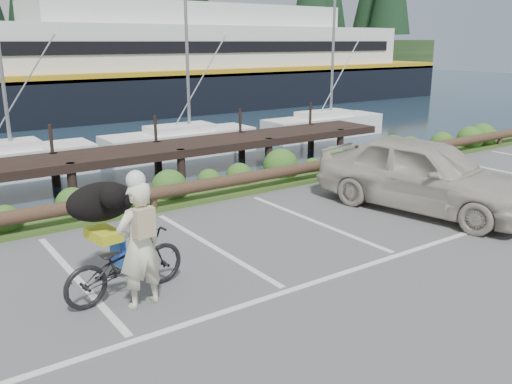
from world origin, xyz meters
TOP-DOWN VIEW (x-y plane):
  - ground at (0.00, 0.00)m, footprint 72.00×72.00m
  - vegetation_strip at (0.00, 5.30)m, footprint 34.00×1.60m
  - log_rail at (0.00, 4.60)m, footprint 32.00×0.30m
  - bicycle at (-2.14, 0.95)m, footprint 2.09×0.97m
  - cyclist at (-2.08, 0.48)m, footprint 0.76×0.55m
  - dog at (-2.23, 1.59)m, footprint 0.68×1.16m
  - parked_car at (5.25, 1.20)m, footprint 3.01×5.33m

SIDE VIEW (x-z plane):
  - ground at x=0.00m, z-range 0.00..0.00m
  - log_rail at x=0.00m, z-range -0.30..0.30m
  - vegetation_strip at x=0.00m, z-range 0.00..0.10m
  - bicycle at x=-2.14m, z-range 0.00..1.06m
  - parked_car at x=5.25m, z-range 0.00..1.71m
  - cyclist at x=-2.08m, z-range 0.00..1.92m
  - dog at x=-2.23m, z-range 1.06..1.69m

